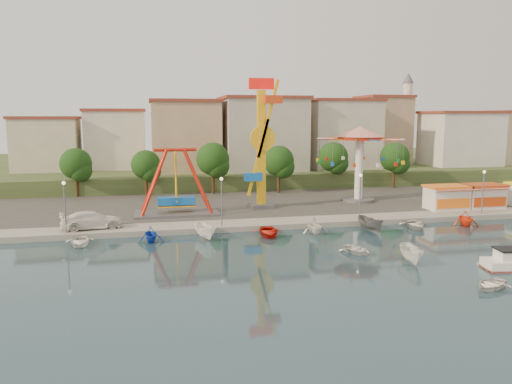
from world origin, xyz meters
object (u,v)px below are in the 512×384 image
object	(u,v)px
wave_swinger	(360,147)
pirate_ship_ride	(176,183)
kamikaze_tower	(263,146)
skiff	(412,254)
van	(92,220)
rowboat_a	(356,249)

from	to	relation	value
wave_swinger	pirate_ship_ride	bearing A→B (deg)	-171.09
wave_swinger	kamikaze_tower	bearing A→B (deg)	-172.38
kamikaze_tower	skiff	xyz separation A→B (m)	(7.25, -24.88, -7.84)
wave_swinger	van	size ratio (longest dim) A/B	1.84
pirate_ship_ride	kamikaze_tower	distance (m)	12.12
wave_swinger	rowboat_a	bearing A→B (deg)	-113.95
pirate_ship_ride	skiff	world-z (taller)	pirate_ship_ride
wave_swinger	van	distance (m)	36.50
rowboat_a	skiff	bearing A→B (deg)	-69.07
wave_swinger	skiff	size ratio (longest dim) A/B	2.96
wave_swinger	rowboat_a	distance (m)	26.24
kamikaze_tower	skiff	world-z (taller)	kamikaze_tower
kamikaze_tower	rowboat_a	distance (m)	22.90
kamikaze_tower	skiff	size ratio (longest dim) A/B	4.22
kamikaze_tower	van	xyz separation A→B (m)	(-20.37, -8.09, -7.08)
wave_swinger	skiff	world-z (taller)	wave_swinger
wave_swinger	skiff	bearing A→B (deg)	-104.34
pirate_ship_ride	wave_swinger	world-z (taller)	wave_swinger
pirate_ship_ride	skiff	size ratio (longest dim) A/B	2.56
wave_swinger	skiff	distance (m)	28.61
wave_swinger	skiff	xyz separation A→B (m)	(-6.84, -26.76, -7.44)
rowboat_a	van	xyz separation A→B (m)	(-24.31, 12.90, 1.18)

